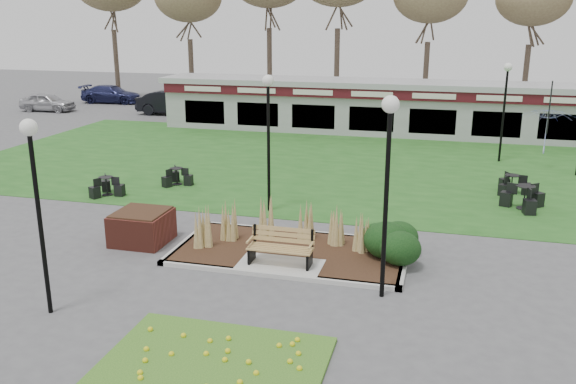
% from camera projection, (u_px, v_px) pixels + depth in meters
% --- Properties ---
extents(ground, '(100.00, 100.00, 0.00)m').
position_uv_depth(ground, '(279.00, 271.00, 15.77)').
color(ground, '#515154').
rests_on(ground, ground).
extents(lawn, '(34.00, 16.00, 0.02)m').
position_uv_depth(lawn, '(352.00, 165.00, 26.91)').
color(lawn, '#21571B').
rests_on(lawn, ground).
extents(flower_bed, '(4.20, 3.00, 0.16)m').
position_uv_depth(flower_bed, '(213.00, 363.00, 11.48)').
color(flower_bed, '#2F5F1B').
rests_on(flower_bed, ground).
extents(planting_bed, '(6.75, 3.40, 1.27)m').
position_uv_depth(planting_bed, '(337.00, 244.00, 16.61)').
color(planting_bed, '#351F15').
rests_on(planting_bed, ground).
extents(park_bench, '(1.70, 0.66, 0.93)m').
position_uv_depth(park_bench, '(281.00, 246.00, 15.84)').
color(park_bench, '#AA884C').
rests_on(park_bench, ground).
extents(brick_planter, '(1.50, 1.50, 0.95)m').
position_uv_depth(brick_planter, '(142.00, 227.00, 17.65)').
color(brick_planter, maroon).
rests_on(brick_planter, ground).
extents(food_pavilion, '(24.60, 3.40, 2.90)m').
position_uv_depth(food_pavilion, '(375.00, 106.00, 33.90)').
color(food_pavilion, '#99989B').
rests_on(food_pavilion, ground).
extents(lamp_post_near_left, '(0.36, 0.36, 4.35)m').
position_uv_depth(lamp_post_near_left, '(34.00, 175.00, 12.69)').
color(lamp_post_near_left, black).
rests_on(lamp_post_near_left, ground).
extents(lamp_post_near_right, '(0.39, 0.39, 4.72)m').
position_uv_depth(lamp_post_near_right, '(388.00, 154.00, 13.40)').
color(lamp_post_near_right, black).
rests_on(lamp_post_near_right, ground).
extents(lamp_post_mid_left, '(0.38, 0.38, 4.55)m').
position_uv_depth(lamp_post_mid_left, '(268.00, 113.00, 19.68)').
color(lamp_post_mid_left, black).
rests_on(lamp_post_mid_left, ground).
extents(lamp_post_mid_right, '(0.36, 0.36, 4.39)m').
position_uv_depth(lamp_post_mid_right, '(506.00, 91.00, 26.62)').
color(lamp_post_mid_right, black).
rests_on(lamp_post_mid_right, ground).
extents(bistro_set_a, '(1.16, 1.29, 0.69)m').
position_uv_depth(bistro_set_a, '(107.00, 189.00, 22.29)').
color(bistro_set_a, black).
rests_on(bistro_set_a, ground).
extents(bistro_set_b, '(1.09, 1.24, 0.66)m').
position_uv_depth(bistro_set_b, '(177.00, 179.00, 23.69)').
color(bistro_set_b, black).
rests_on(bistro_set_b, ground).
extents(bistro_set_c, '(1.19, 1.31, 0.70)m').
position_uv_depth(bistro_set_c, '(511.00, 187.00, 22.52)').
color(bistro_set_c, black).
rests_on(bistro_set_c, ground).
extents(bistro_set_d, '(1.51, 1.45, 0.82)m').
position_uv_depth(bistro_set_d, '(524.00, 201.00, 20.70)').
color(bistro_set_d, black).
rests_on(bistro_set_d, ground).
extents(patio_umbrella, '(2.66, 2.69, 2.69)m').
position_uv_depth(patio_umbrella, '(547.00, 131.00, 25.41)').
color(patio_umbrella, black).
rests_on(patio_umbrella, ground).
extents(car_silver, '(3.79, 1.67, 1.27)m').
position_uv_depth(car_silver, '(47.00, 102.00, 41.77)').
color(car_silver, '#B5B4B9').
rests_on(car_silver, ground).
extents(car_black, '(4.84, 1.69, 1.59)m').
position_uv_depth(car_black, '(174.00, 103.00, 40.23)').
color(car_black, black).
rests_on(car_black, ground).
extents(car_blue, '(4.65, 2.13, 1.32)m').
position_uv_depth(car_blue, '(111.00, 94.00, 45.69)').
color(car_blue, navy).
rests_on(car_blue, ground).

